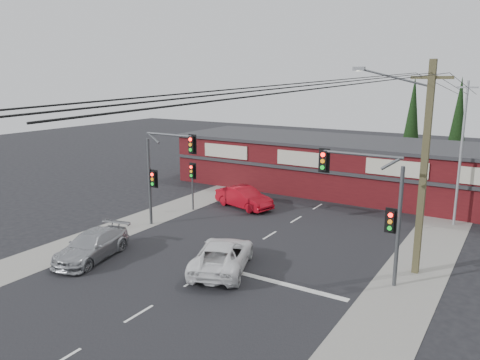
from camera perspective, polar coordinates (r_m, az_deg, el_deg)
The scene contains 18 objects.
ground at distance 24.75m, azimuth -0.84°, elevation -9.41°, with size 120.00×120.00×0.00m, color black.
road_strip at distance 28.82m, azimuth 4.55°, elevation -6.21°, with size 14.00×70.00×0.01m, color black.
verge_left at distance 33.37m, azimuth -8.56°, elevation -3.67°, with size 3.00×70.00×0.02m, color gray.
verge_right at distance 26.32m, azimuth 21.44°, elevation -8.93°, with size 3.00×70.00×0.02m, color gray.
stop_line at distance 21.96m, azimuth 4.90°, elevation -12.40°, with size 6.50×0.35×0.01m, color silver.
white_suv at distance 23.07m, azimuth -2.16°, elevation -9.16°, with size 2.41×5.23×1.45m, color white.
silver_suv at distance 25.53m, azimuth -17.63°, elevation -7.64°, with size 1.97×4.84×1.40m, color #A8AAAE.
red_sedan at distance 33.50m, azimuth 0.48°, elevation -2.14°, with size 1.60×4.58×1.51m, color #A60A16.
lane_dashes at distance 26.50m, azimuth 1.74°, elevation -7.87°, with size 0.12×41.99×0.01m.
shop_building at distance 39.35m, azimuth 11.34°, elevation 1.89°, with size 27.30×8.40×4.22m.
conifer_near at distance 44.39m, azimuth 20.24°, elevation 6.92°, with size 1.80×1.80×9.25m.
conifer_far at distance 45.80m, azimuth 25.07°, elevation 6.67°, with size 1.80×1.80×9.25m.
traffic_mast_left at distance 28.93m, azimuth -9.49°, elevation 1.77°, with size 3.77×0.27×5.97m.
traffic_mast_right at distance 21.73m, azimuth 16.06°, elevation -2.11°, with size 3.96×0.27×5.97m.
pedestal_signal at distance 32.74m, azimuth -5.82°, elevation 0.42°, with size 0.55×0.27×3.38m.
utility_pole at distance 23.00m, azimuth 21.24°, elevation 2.02°, with size 4.38×0.59×10.00m.
steel_pole at distance 31.84m, azimuth 25.35°, elevation 3.12°, with size 1.20×0.16×9.00m.
power_lines at distance 17.30m, azimuth 19.09°, elevation 11.14°, with size 2.01×29.00×1.22m.
Camera 1 is at (12.37, -19.33, 9.28)m, focal length 35.00 mm.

